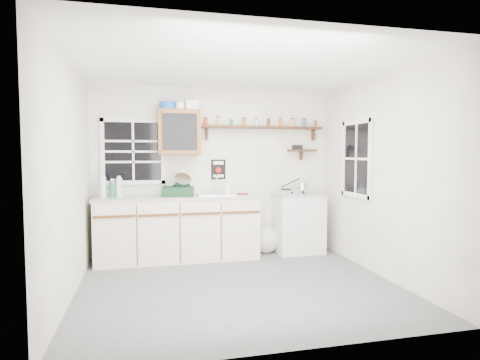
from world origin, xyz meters
name	(u,v)px	position (x,y,z in m)	size (l,w,h in m)	color
room	(239,178)	(0.00, 0.00, 1.25)	(3.64, 3.24, 2.54)	#525254
main_cabinet	(178,228)	(-0.58, 1.30, 0.46)	(2.31, 0.63, 0.92)	beige
right_cabinet	(298,223)	(1.25, 1.32, 0.46)	(0.73, 0.57, 0.91)	silver
sink	(215,194)	(-0.05, 1.30, 0.93)	(0.52, 0.44, 0.29)	silver
upper_cabinet	(179,132)	(-0.55, 1.44, 1.82)	(0.60, 0.32, 0.65)	brown
upper_cabinet_clutter	(177,106)	(-0.57, 1.44, 2.21)	(0.55, 0.24, 0.14)	#1B4DAF
spice_shelf	(262,127)	(0.73, 1.51, 1.93)	(1.91, 0.18, 0.35)	black
secondary_shelf	(301,150)	(1.36, 1.52, 1.58)	(0.45, 0.16, 0.24)	black
warning_sign	(218,169)	(0.05, 1.59, 1.28)	(0.22, 0.02, 0.30)	black
window_back	(133,152)	(-1.20, 1.59, 1.55)	(0.93, 0.03, 0.98)	black
window_right	(357,159)	(1.79, 0.55, 1.45)	(0.03, 0.78, 1.08)	black
water_bottles	(111,188)	(-1.49, 1.33, 1.05)	(0.30, 0.12, 0.31)	silver
dish_rack	(179,189)	(-0.57, 1.28, 1.03)	(0.48, 0.39, 0.33)	black
soap_bottle	(226,188)	(0.13, 1.36, 1.02)	(0.09, 0.09, 0.20)	silver
rag	(243,194)	(0.35, 1.27, 0.93)	(0.13, 0.11, 0.02)	maroon
hotplate	(294,191)	(1.17, 1.31, 0.94)	(0.55, 0.32, 0.08)	silver
saucepan	(302,186)	(1.30, 1.31, 1.03)	(0.36, 0.30, 0.18)	silver
trash_bag	(266,240)	(0.76, 1.40, 0.20)	(0.40, 0.37, 0.46)	silver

